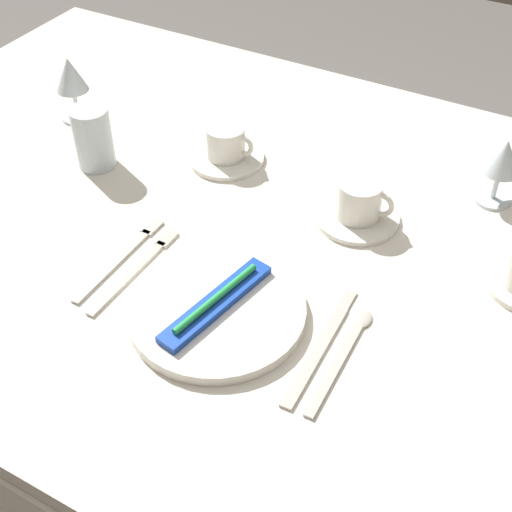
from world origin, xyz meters
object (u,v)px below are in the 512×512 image
at_px(coffee_cup_far, 360,199).
at_px(wine_glass_left, 503,161).
at_px(wine_glass_centre, 71,78).
at_px(dinner_plate, 216,310).
at_px(coffee_cup_left, 226,142).
at_px(dinner_knife, 320,348).
at_px(fork_outer, 138,267).
at_px(toothbrush_package, 216,302).
at_px(fork_inner, 123,255).
at_px(spoon_soup, 347,347).
at_px(drink_tumbler, 94,141).

relative_size(coffee_cup_far, wine_glass_left, 0.81).
bearing_deg(wine_glass_centre, coffee_cup_far, -2.65).
height_order(dinner_plate, coffee_cup_left, coffee_cup_left).
bearing_deg(dinner_knife, fork_outer, 177.93).
bearing_deg(dinner_knife, dinner_plate, -175.23).
height_order(toothbrush_package, wine_glass_centre, wine_glass_centre).
xyz_separation_m(dinner_knife, coffee_cup_far, (-0.06, 0.29, 0.04)).
bearing_deg(wine_glass_centre, toothbrush_package, -31.91).
height_order(toothbrush_package, coffee_cup_far, coffee_cup_far).
bearing_deg(wine_glass_centre, coffee_cup_left, 2.75).
bearing_deg(fork_outer, coffee_cup_left, 95.05).
height_order(toothbrush_package, fork_inner, toothbrush_package).
relative_size(dinner_plate, wine_glass_left, 2.15).
height_order(coffee_cup_left, coffee_cup_far, coffee_cup_far).
bearing_deg(toothbrush_package, dinner_plate, 0.00).
height_order(fork_inner, wine_glass_centre, wine_glass_centre).
relative_size(dinner_knife, wine_glass_left, 1.95).
bearing_deg(spoon_soup, wine_glass_left, 78.28).
distance_m(dinner_knife, coffee_cup_far, 0.30).
height_order(fork_outer, coffee_cup_far, coffee_cup_far).
xyz_separation_m(toothbrush_package, fork_outer, (-0.16, 0.02, -0.02)).
bearing_deg(fork_outer, dinner_knife, -2.07).
height_order(dinner_plate, fork_outer, dinner_plate).
distance_m(dinner_plate, fork_inner, 0.20).
relative_size(dinner_plate, coffee_cup_left, 2.74).
xyz_separation_m(spoon_soup, coffee_cup_far, (-0.10, 0.27, 0.04)).
bearing_deg(fork_inner, fork_outer, -16.34).
xyz_separation_m(fork_inner, drink_tumbler, (-0.20, 0.18, 0.05)).
height_order(fork_inner, dinner_knife, same).
bearing_deg(wine_glass_left, wine_glass_centre, -170.53).
relative_size(fork_inner, spoon_soup, 1.04).
distance_m(fork_inner, coffee_cup_left, 0.31).
xyz_separation_m(wine_glass_centre, drink_tumbler, (0.14, -0.11, -0.04)).
distance_m(wine_glass_centre, drink_tumbler, 0.18).
relative_size(spoon_soup, wine_glass_left, 1.73).
bearing_deg(spoon_soup, dinner_knife, -148.51).
relative_size(fork_outer, coffee_cup_left, 2.27).
bearing_deg(coffee_cup_far, coffee_cup_left, 170.90).
height_order(fork_inner, drink_tumbler, drink_tumbler).
bearing_deg(dinner_knife, coffee_cup_far, 102.36).
bearing_deg(coffee_cup_left, dinner_knife, -43.84).
bearing_deg(fork_inner, coffee_cup_far, 42.20).
distance_m(spoon_soup, coffee_cup_left, 0.50).
distance_m(dinner_plate, wine_glass_centre, 0.63).
distance_m(dinner_plate, coffee_cup_left, 0.40).
bearing_deg(wine_glass_centre, spoon_soup, -22.36).
relative_size(fork_inner, dinner_knife, 0.92).
height_order(fork_inner, coffee_cup_left, coffee_cup_left).
relative_size(wine_glass_centre, wine_glass_left, 1.07).
xyz_separation_m(dinner_plate, fork_outer, (-0.16, 0.02, -0.01)).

